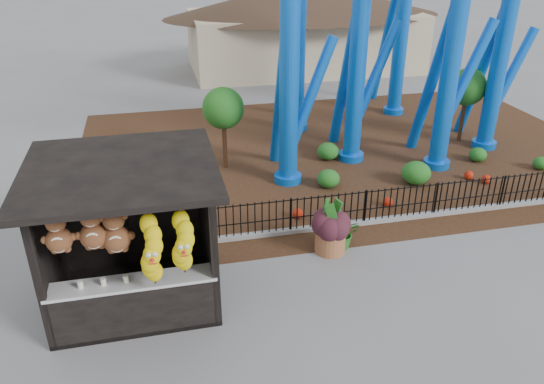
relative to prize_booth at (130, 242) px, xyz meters
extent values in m
plane|color=slate|center=(3.00, -0.89, -1.54)|extent=(120.00, 120.00, 0.00)
cube|color=#331E11|center=(7.00, 7.11, -1.53)|extent=(18.00, 12.00, 0.02)
cube|color=gray|center=(7.00, 2.11, -1.48)|extent=(18.00, 0.18, 0.12)
cube|color=black|center=(0.00, 0.31, -1.49)|extent=(3.20, 2.60, 0.10)
cube|color=black|center=(0.00, 1.55, -0.04)|extent=(3.20, 0.12, 3.00)
cube|color=black|center=(-1.54, 0.31, -0.04)|extent=(0.12, 2.60, 3.00)
cube|color=black|center=(1.54, 0.31, -0.04)|extent=(0.12, 2.60, 3.00)
cube|color=black|center=(0.00, 0.06, 1.52)|extent=(3.50, 3.40, 0.12)
cube|color=black|center=(-1.53, -0.92, -0.04)|extent=(0.14, 0.14, 3.00)
cube|color=black|center=(1.53, -0.92, -0.04)|extent=(0.14, 0.14, 3.00)
cube|color=black|center=(0.00, -0.74, -0.99)|extent=(3.00, 0.50, 1.10)
cube|color=silver|center=(0.00, -0.74, -0.42)|extent=(3.10, 0.55, 0.06)
cylinder|color=black|center=(0.00, -1.14, 1.31)|extent=(2.90, 0.04, 0.04)
cylinder|color=blue|center=(4.50, 5.11, 1.96)|extent=(0.56, 0.56, 7.00)
cylinder|color=blue|center=(4.50, 5.11, -1.42)|extent=(0.84, 0.84, 0.24)
cylinder|color=blue|center=(7.00, 6.31, 2.11)|extent=(0.56, 0.56, 7.30)
cylinder|color=blue|center=(7.00, 6.31, -1.42)|extent=(0.84, 0.84, 0.24)
cylinder|color=blue|center=(9.50, 5.11, 2.21)|extent=(0.56, 0.56, 7.50)
cylinder|color=blue|center=(9.50, 5.11, -1.42)|extent=(0.84, 0.84, 0.24)
cylinder|color=blue|center=(12.00, 6.31, 1.76)|extent=(0.56, 0.56, 6.60)
cylinder|color=blue|center=(12.00, 6.31, -1.42)|extent=(0.84, 0.84, 0.24)
cylinder|color=blue|center=(6.00, 9.61, 3.21)|extent=(0.56, 0.56, 9.50)
cylinder|color=blue|center=(6.00, 9.61, -1.42)|extent=(0.84, 0.84, 0.24)
cylinder|color=blue|center=(10.50, 10.61, -1.42)|extent=(0.84, 0.84, 0.24)
cylinder|color=blue|center=(4.50, 6.01, 1.08)|extent=(0.36, 2.21, 5.85)
cylinder|color=blue|center=(5.20, 5.41, 0.91)|extent=(1.62, 0.32, 3.73)
cylinder|color=blue|center=(7.00, 7.21, 1.20)|extent=(0.36, 2.29, 6.10)
cylinder|color=blue|center=(7.70, 6.61, 1.01)|extent=(1.67, 0.32, 3.88)
cylinder|color=blue|center=(9.50, 6.01, 1.27)|extent=(0.36, 2.34, 6.26)
cylinder|color=blue|center=(10.20, 5.41, 1.08)|extent=(1.71, 0.32, 3.99)
cylinder|color=blue|center=(12.00, 7.21, 0.93)|extent=(0.36, 2.10, 5.53)
cylinder|color=blue|center=(12.70, 6.61, 0.77)|extent=(1.54, 0.32, 3.52)
cylinder|color=#995A37|center=(4.51, 1.09, -1.23)|extent=(0.92, 0.92, 0.63)
ellipsoid|color=#35151E|center=(4.51, 1.09, -0.59)|extent=(0.70, 0.70, 0.64)
imported|color=#224E16|center=(4.88, 1.20, -1.14)|extent=(0.85, 0.78, 0.81)
ellipsoid|color=#1E5A1A|center=(5.59, 4.44, -1.26)|extent=(0.68, 0.68, 0.54)
ellipsoid|color=#1E5A1A|center=(8.24, 4.08, -1.18)|extent=(0.87, 0.87, 0.70)
ellipsoid|color=#1E5A1A|center=(11.05, 5.20, -1.29)|extent=(0.58, 0.58, 0.46)
ellipsoid|color=#1E5A1A|center=(6.25, 6.47, -1.24)|extent=(0.72, 0.72, 0.58)
ellipsoid|color=#1E5A1A|center=(12.67, 4.16, -1.32)|extent=(0.51, 0.51, 0.41)
sphere|color=#B3200B|center=(4.18, 2.80, -1.39)|extent=(0.28, 0.28, 0.28)
sphere|color=#B3200B|center=(6.81, 2.88, -1.39)|extent=(0.28, 0.28, 0.28)
sphere|color=#B3200B|center=(9.99, 3.98, -1.39)|extent=(0.28, 0.28, 0.28)
sphere|color=#B3200B|center=(10.34, 3.59, -1.39)|extent=(0.28, 0.28, 0.28)
cube|color=#BFAD8C|center=(9.00, 19.11, -0.04)|extent=(12.00, 6.00, 3.00)
camera|label=1|loc=(0.73, -9.13, 5.45)|focal=35.00mm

